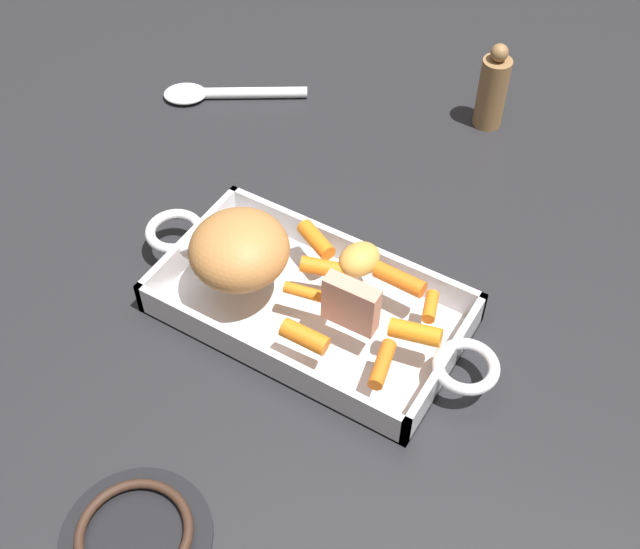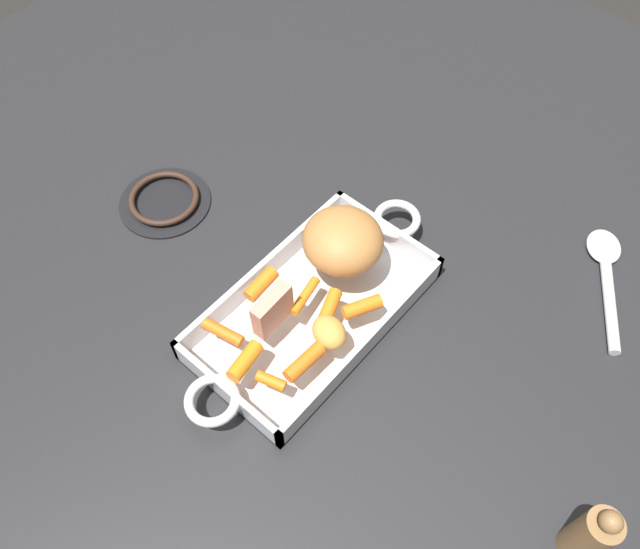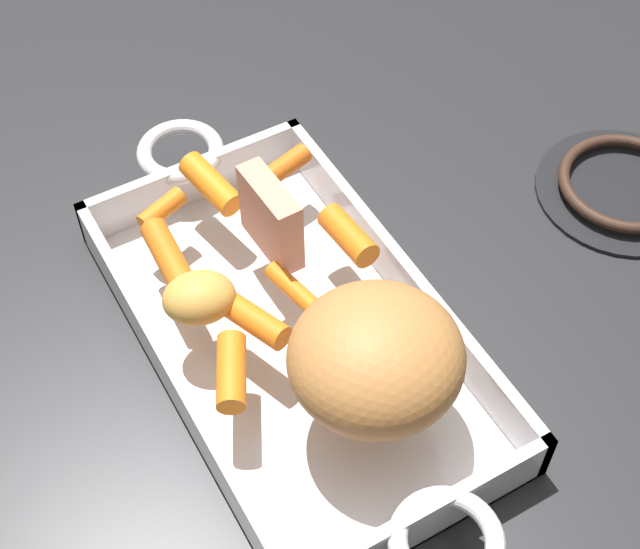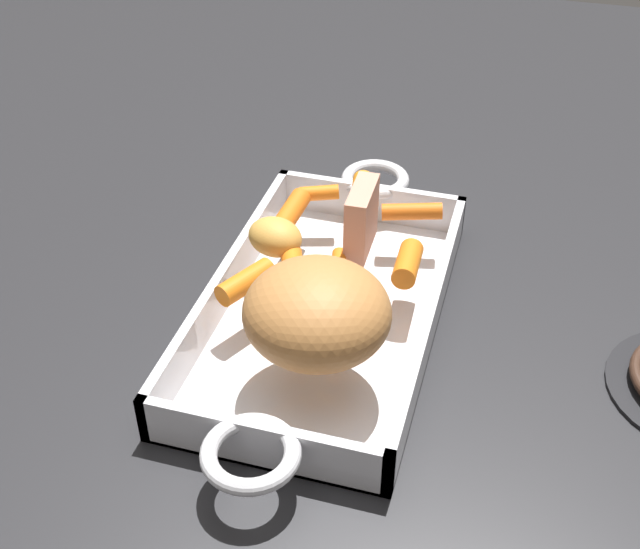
% 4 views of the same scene
% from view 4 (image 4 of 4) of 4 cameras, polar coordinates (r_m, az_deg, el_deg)
% --- Properties ---
extents(ground_plane, '(1.95, 1.95, 0.00)m').
position_cam_4_polar(ground_plane, '(0.79, 0.38, -3.28)').
color(ground_plane, '#232326').
extents(roasting_dish, '(0.48, 0.21, 0.05)m').
position_cam_4_polar(roasting_dish, '(0.78, 0.38, -2.36)').
color(roasting_dish, silver).
rests_on(roasting_dish, ground_plane).
extents(pork_roast, '(0.12, 0.12, 0.08)m').
position_cam_4_polar(pork_roast, '(0.66, -0.22, -2.64)').
color(pork_roast, '#B8783E').
rests_on(pork_roast, roasting_dish).
extents(roast_slice_outer, '(0.07, 0.02, 0.07)m').
position_cam_4_polar(roast_slice_outer, '(0.78, 2.88, 3.87)').
color(roast_slice_outer, tan).
rests_on(roast_slice_outer, roasting_dish).
extents(baby_carrot_short, '(0.03, 0.04, 0.02)m').
position_cam_4_polar(baby_carrot_short, '(0.87, -0.05, 5.64)').
color(baby_carrot_short, orange).
rests_on(baby_carrot_short, roasting_dish).
extents(baby_carrot_northwest, '(0.03, 0.06, 0.02)m').
position_cam_4_polar(baby_carrot_northwest, '(0.84, 6.36, 4.34)').
color(baby_carrot_northwest, orange).
rests_on(baby_carrot_northwest, roasting_dish).
extents(baby_carrot_center_right, '(0.06, 0.03, 0.03)m').
position_cam_4_polar(baby_carrot_center_right, '(0.86, 2.66, 5.52)').
color(baby_carrot_center_right, orange).
rests_on(baby_carrot_center_right, roasting_dish).
extents(baby_carrot_center_left, '(0.06, 0.04, 0.02)m').
position_cam_4_polar(baby_carrot_center_left, '(0.76, -1.98, 0.26)').
color(baby_carrot_center_left, orange).
rests_on(baby_carrot_center_left, roasting_dish).
extents(baby_carrot_long, '(0.06, 0.02, 0.02)m').
position_cam_4_polar(baby_carrot_long, '(0.83, -2.05, 4.27)').
color(baby_carrot_long, orange).
rests_on(baby_carrot_long, roasting_dish).
extents(baby_carrot_southwest, '(0.07, 0.03, 0.01)m').
position_cam_4_polar(baby_carrot_southwest, '(0.76, 1.21, 0.04)').
color(baby_carrot_southwest, orange).
rests_on(baby_carrot_southwest, roasting_dish).
extents(baby_carrot_northeast, '(0.06, 0.04, 0.02)m').
position_cam_4_polar(baby_carrot_northeast, '(0.74, -5.15, -0.51)').
color(baby_carrot_northeast, orange).
rests_on(baby_carrot_northeast, roasting_dish).
extents(baby_carrot_southeast, '(0.06, 0.02, 0.03)m').
position_cam_4_polar(baby_carrot_southeast, '(0.77, 6.07, 0.77)').
color(baby_carrot_southeast, orange).
rests_on(baby_carrot_southeast, roasting_dish).
extents(potato_halved, '(0.06, 0.06, 0.04)m').
position_cam_4_polar(potato_halved, '(0.79, -3.12, 2.61)').
color(potato_halved, gold).
rests_on(potato_halved, roasting_dish).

